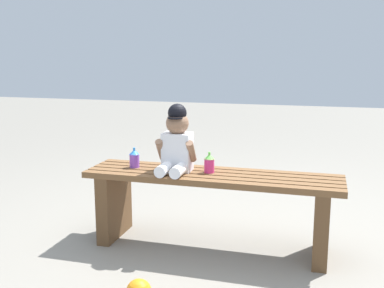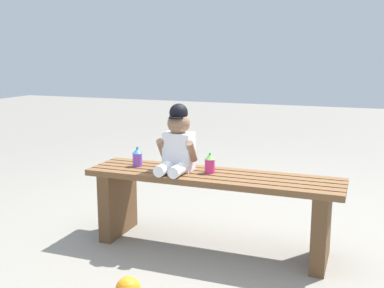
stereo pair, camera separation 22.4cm
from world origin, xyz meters
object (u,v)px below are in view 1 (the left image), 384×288
(park_bench, at_px, (212,199))
(sippy_cup_right, at_px, (209,163))
(child_figure, at_px, (177,142))
(sippy_cup_left, at_px, (134,158))

(park_bench, height_order, sippy_cup_right, sippy_cup_right)
(child_figure, xyz_separation_m, sippy_cup_left, (-0.28, 0.02, -0.12))
(park_bench, bearing_deg, child_figure, -178.10)
(park_bench, height_order, sippy_cup_left, sippy_cup_left)
(park_bench, bearing_deg, sippy_cup_right, 143.95)
(sippy_cup_left, bearing_deg, sippy_cup_right, 0.00)
(park_bench, xyz_separation_m, child_figure, (-0.22, -0.01, 0.33))
(park_bench, relative_size, sippy_cup_left, 12.18)
(child_figure, relative_size, sippy_cup_left, 3.26)
(park_bench, xyz_separation_m, sippy_cup_right, (-0.02, 0.01, 0.21))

